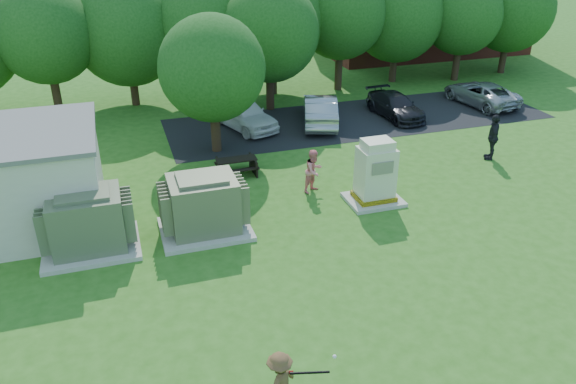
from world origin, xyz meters
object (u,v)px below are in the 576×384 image
object	(u,v)px
transformer_left	(88,223)
transformer_right	(204,206)
car_dark	(395,106)
car_silver_b	(481,93)
car_silver_a	(320,110)
person_at_picnic	(314,171)
person_walking_right	(493,137)
picnic_table	(237,165)
batter	(280,383)
car_white	(243,114)
generator_cabinet	(375,175)

from	to	relation	value
transformer_left	transformer_right	bearing A→B (deg)	0.00
car_dark	car_silver_b	world-z (taller)	car_silver_b
car_silver_a	person_at_picnic	bearing A→B (deg)	85.66
person_at_picnic	person_walking_right	world-z (taller)	person_walking_right
transformer_left	car_dark	world-z (taller)	transformer_left
transformer_left	car_dark	xyz separation A→B (m)	(15.43, 8.75, -0.37)
transformer_right	person_at_picnic	size ratio (longest dim) A/B	1.75
transformer_right	picnic_table	distance (m)	4.69
transformer_right	car_silver_b	xyz separation A→B (m)	(17.28, 9.18, -0.32)
transformer_left	picnic_table	bearing A→B (deg)	35.83
car_silver_a	transformer_left	bearing A→B (deg)	56.65
transformer_left	person_walking_right	xyz separation A→B (m)	(16.78, 2.39, 0.04)
transformer_left	car_silver_a	bearing A→B (deg)	38.44
picnic_table	batter	distance (m)	12.41
picnic_table	car_white	bearing A→B (deg)	73.22
picnic_table	car_silver_a	bearing A→B (deg)	41.01
transformer_left	picnic_table	xyz separation A→B (m)	(5.77, 4.17, -0.53)
person_at_picnic	car_silver_a	size ratio (longest dim) A/B	0.37
batter	person_at_picnic	size ratio (longest dim) A/B	0.89
transformer_right	car_silver_b	distance (m)	19.57
person_at_picnic	car_dark	world-z (taller)	person_at_picnic
person_at_picnic	transformer_right	bearing A→B (deg)	171.21
generator_cabinet	car_silver_b	size ratio (longest dim) A/B	0.53
person_walking_right	car_dark	world-z (taller)	person_walking_right
person_walking_right	car_silver_b	xyz separation A→B (m)	(4.20, 6.78, -0.37)
generator_cabinet	car_silver_a	bearing A→B (deg)	82.59
car_white	car_dark	world-z (taller)	car_white
generator_cabinet	person_at_picnic	bearing A→B (deg)	140.73
person_walking_right	car_silver_b	distance (m)	7.99
picnic_table	batter	size ratio (longest dim) A/B	1.07
generator_cabinet	person_walking_right	world-z (taller)	generator_cabinet
generator_cabinet	batter	xyz separation A→B (m)	(-6.24, -8.32, -0.31)
transformer_left	person_at_picnic	size ratio (longest dim) A/B	1.75
picnic_table	car_white	xyz separation A→B (m)	(1.62, 5.38, 0.30)
batter	car_silver_b	size ratio (longest dim) A/B	0.33
person_at_picnic	car_silver_b	bearing A→B (deg)	0.57
picnic_table	person_at_picnic	world-z (taller)	person_at_picnic
person_at_picnic	person_walking_right	bearing A→B (deg)	-25.40
transformer_right	picnic_table	xyz separation A→B (m)	(2.07, 4.17, -0.53)
person_walking_right	car_white	size ratio (longest dim) A/B	0.46
person_at_picnic	car_dark	bearing A→B (deg)	14.62
generator_cabinet	car_dark	xyz separation A→B (m)	(5.31, 8.51, -0.48)
transformer_left	person_at_picnic	xyz separation A→B (m)	(8.27, 1.75, -0.11)
picnic_table	car_dark	xyz separation A→B (m)	(9.65, 4.58, 0.16)
car_silver_a	car_silver_b	bearing A→B (deg)	-160.33
transformer_left	batter	size ratio (longest dim) A/B	1.96
transformer_left	person_walking_right	world-z (taller)	transformer_left
car_white	car_silver_b	size ratio (longest dim) A/B	0.94
picnic_table	car_silver_a	distance (m)	7.26
batter	person_walking_right	distance (m)	16.63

